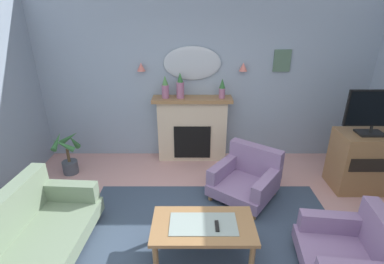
{
  "coord_description": "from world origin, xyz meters",
  "views": [
    {
      "loc": [
        -0.23,
        -2.33,
        2.54
      ],
      "look_at": [
        -0.22,
        1.33,
        0.96
      ],
      "focal_mm": 26.66,
      "sensor_mm": 36.0,
      "label": 1
    }
  ],
  "objects": [
    {
      "name": "tv_cabinet",
      "position": [
        2.32,
        1.41,
        0.45
      ],
      "size": [
        0.8,
        0.57,
        0.9
      ],
      "color": "olive",
      "rests_on": "ground"
    },
    {
      "name": "tv_remote",
      "position": [
        0.04,
        0.02,
        0.45
      ],
      "size": [
        0.04,
        0.16,
        0.02
      ],
      "primitive_type": "cube",
      "color": "black",
      "rests_on": "coffee_table"
    },
    {
      "name": "mantel_vase_left",
      "position": [
        0.28,
        2.33,
        1.32
      ],
      "size": [
        0.1,
        0.1,
        0.33
      ],
      "color": "#9E6084",
      "rests_on": "fireplace"
    },
    {
      "name": "potted_plant_small_fern",
      "position": [
        -2.26,
        1.82,
        0.33
      ],
      "size": [
        0.38,
        0.4,
        0.75
      ],
      "color": "#474C56",
      "rests_on": "ground"
    },
    {
      "name": "armchair_in_corner",
      "position": [
        1.39,
        -0.18,
        0.31
      ],
      "size": [
        0.91,
        0.9,
        0.71
      ],
      "color": "gray",
      "rests_on": "ground"
    },
    {
      "name": "wall_sconce_left",
      "position": [
        -1.07,
        2.45,
        1.66
      ],
      "size": [
        0.14,
        0.14,
        0.14
      ],
      "primitive_type": "cone",
      "color": "#D17066"
    },
    {
      "name": "floral_couch",
      "position": [
        -1.98,
        -0.05,
        0.32
      ],
      "size": [
        0.97,
        1.76,
        0.76
      ],
      "color": "gray",
      "rests_on": "ground"
    },
    {
      "name": "armchair_beside_couch",
      "position": [
        0.57,
        1.21,
        0.31
      ],
      "size": [
        1.13,
        1.14,
        0.71
      ],
      "color": "gray",
      "rests_on": "ground"
    },
    {
      "name": "wall_back",
      "position": [
        0.0,
        2.58,
        1.49
      ],
      "size": [
        6.73,
        0.1,
        2.98
      ],
      "primitive_type": "cube",
      "color": "#8C9EB2",
      "rests_on": "ground"
    },
    {
      "name": "coffee_table",
      "position": [
        -0.11,
        0.06,
        0.38
      ],
      "size": [
        1.1,
        0.6,
        0.45
      ],
      "color": "olive",
      "rests_on": "ground"
    },
    {
      "name": "tv_flatscreen",
      "position": [
        2.32,
        1.39,
        1.25
      ],
      "size": [
        0.84,
        0.24,
        0.65
      ],
      "color": "black",
      "rests_on": "tv_cabinet"
    },
    {
      "name": "wall_mirror",
      "position": [
        -0.22,
        2.5,
        1.71
      ],
      "size": [
        0.96,
        0.06,
        0.56
      ],
      "primitive_type": "ellipsoid",
      "color": "#B2BCC6"
    },
    {
      "name": "mantel_vase_right",
      "position": [
        -0.42,
        2.33,
        1.35
      ],
      "size": [
        0.13,
        0.13,
        0.43
      ],
      "color": "#9E6084",
      "rests_on": "fireplace"
    },
    {
      "name": "patterned_rug",
      "position": [
        0.0,
        0.2,
        0.01
      ],
      "size": [
        3.2,
        2.4,
        0.01
      ],
      "primitive_type": "cube",
      "color": "#38475B",
      "rests_on": "ground"
    },
    {
      "name": "mantel_vase_centre",
      "position": [
        -0.67,
        2.33,
        1.34
      ],
      "size": [
        0.12,
        0.12,
        0.38
      ],
      "color": "#9E6084",
      "rests_on": "fireplace"
    },
    {
      "name": "fireplace",
      "position": [
        -0.22,
        2.35,
        0.57
      ],
      "size": [
        1.36,
        0.36,
        1.16
      ],
      "color": "beige",
      "rests_on": "ground"
    },
    {
      "name": "framed_picture",
      "position": [
        1.28,
        2.51,
        1.75
      ],
      "size": [
        0.28,
        0.03,
        0.36
      ],
      "primitive_type": "cube",
      "color": "#4C6B56"
    },
    {
      "name": "wall_sconce_right",
      "position": [
        0.63,
        2.45,
        1.66
      ],
      "size": [
        0.14,
        0.14,
        0.14
      ],
      "primitive_type": "cone",
      "color": "#D17066"
    },
    {
      "name": "floor",
      "position": [
        0.0,
        0.0,
        -0.05
      ],
      "size": [
        6.73,
        6.05,
        0.1
      ],
      "primitive_type": "cube",
      "color": "#C6938E",
      "rests_on": "ground"
    }
  ]
}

